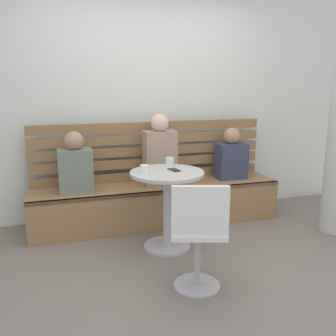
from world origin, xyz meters
TOP-DOWN VIEW (x-y plane):
  - ground at (0.00, 0.00)m, footprint 8.00×8.00m
  - back_wall at (0.00, 1.64)m, footprint 5.20×0.10m
  - booth_bench at (0.00, 1.20)m, footprint 2.70×0.52m
  - booth_backrest at (0.00, 1.44)m, footprint 2.65×0.04m
  - cafe_table at (-0.08, 0.57)m, footprint 0.68×0.68m
  - white_chair at (-0.09, -0.25)m, footprint 0.50×0.50m
  - person_adult at (0.04, 1.21)m, footprint 0.34×0.22m
  - person_child_left at (-0.85, 1.18)m, footprint 0.34×0.22m
  - person_child_middle at (0.90, 1.24)m, footprint 0.34×0.22m
  - cup_glass_short at (0.02, 0.80)m, footprint 0.08×0.08m
  - cup_ceramic_white at (-0.28, 0.59)m, footprint 0.08×0.08m
  - phone_on_table at (0.00, 0.60)m, footprint 0.09×0.15m

SIDE VIEW (x-z plane):
  - ground at x=0.00m, z-range 0.00..0.00m
  - booth_bench at x=0.00m, z-range 0.00..0.44m
  - white_chair at x=-0.09m, z-range 0.04..0.89m
  - cafe_table at x=-0.08m, z-range 0.15..0.89m
  - person_child_middle at x=0.90m, z-range 0.40..0.99m
  - person_child_left at x=-0.85m, z-range 0.40..1.03m
  - phone_on_table at x=0.00m, z-range 0.74..0.75m
  - cup_ceramic_white at x=-0.28m, z-range 0.74..0.81m
  - booth_backrest at x=0.00m, z-range 0.44..1.11m
  - cup_glass_short at x=0.02m, z-range 0.74..0.82m
  - person_adult at x=0.04m, z-range 0.40..1.17m
  - back_wall at x=0.00m, z-range 0.00..2.90m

